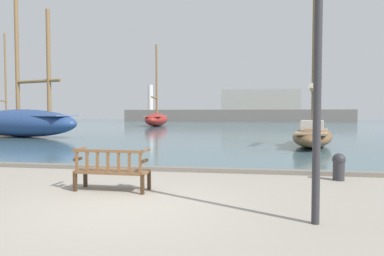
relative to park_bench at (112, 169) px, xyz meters
The scene contains 11 objects.
ground_plane 1.41m from the park_bench, 58.39° to the right, with size 160.00×160.00×0.00m, color gray.
harbor_water 42.87m from the park_bench, 89.07° to the left, with size 100.00×80.00×0.08m, color #476670.
quay_edge_kerb 2.83m from the park_bench, 75.60° to the left, with size 40.00×0.30×0.12m, color slate.
park_bench is the anchor object (origin of this frame).
sailboat_far_port 36.73m from the park_bench, 103.51° to the left, with size 3.76×10.82×10.45m.
sailboat_nearest_port 12.07m from the park_bench, 59.68° to the left, with size 3.11×6.45×8.19m.
sailboat_mid_port 31.86m from the park_bench, 131.44° to the left, with size 2.75×8.26×9.61m.
sailboat_nearest_starboard 19.01m from the park_bench, 131.05° to the left, with size 11.82×5.11×11.95m.
mooring_bollard 5.58m from the park_bench, 21.30° to the left, with size 0.32×0.32×0.69m.
lamp_post 4.75m from the park_bench, 22.33° to the right, with size 0.28×0.28×4.25m.
far_breakwater 57.53m from the park_bench, 88.13° to the left, with size 42.49×2.40×7.21m.
Camera 1 is at (2.20, -5.88, 1.69)m, focal length 32.00 mm.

